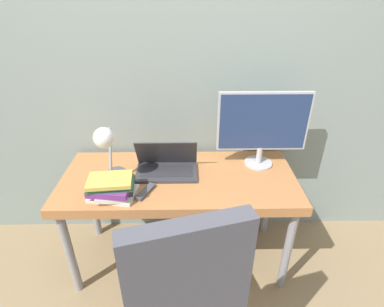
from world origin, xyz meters
The scene contains 10 objects.
ground_plane centered at (0.00, 0.00, 0.00)m, with size 12.00×12.00×0.00m, color #937A56.
wall_back centered at (0.00, 0.69, 1.30)m, with size 8.00×0.05×2.60m.
desk centered at (0.00, 0.31, 0.63)m, with size 1.44×0.62×0.70m.
laptop centered at (-0.08, 0.37, 0.75)m, with size 0.38×0.22×0.21m.
monitor centered at (0.52, 0.46, 0.98)m, with size 0.56×0.18×0.49m.
desk_lamp centered at (-0.39, 0.24, 0.98)m, with size 0.11×0.25×0.37m.
office_chair centered at (0.03, -0.45, 0.59)m, with size 0.63×0.61×1.12m.
book_stack centered at (-0.36, 0.12, 0.76)m, with size 0.27×0.23×0.13m.
tv_remote centered at (-0.18, 0.15, 0.71)m, with size 0.10×0.16×0.02m.
media_remote centered at (-0.27, 0.17, 0.71)m, with size 0.06×0.16×0.02m.
Camera 1 is at (0.06, -1.22, 1.73)m, focal length 28.00 mm.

